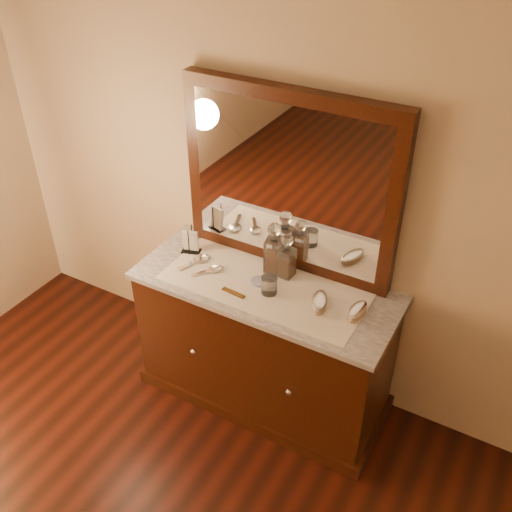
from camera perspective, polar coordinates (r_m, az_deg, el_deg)
name	(u,v)px	position (r m, az deg, el deg)	size (l,w,h in m)	color
dresser_cabinet	(264,344)	(3.38, 0.84, -8.71)	(1.40, 0.55, 0.82)	black
dresser_plinth	(264,388)	(3.65, 0.79, -12.89)	(1.46, 0.59, 0.08)	black
knob_left	(193,352)	(3.30, -6.21, -9.38)	(0.04, 0.04, 0.04)	silver
knob_right	(289,392)	(3.09, 3.26, -13.26)	(0.04, 0.04, 0.04)	silver
marble_top	(265,287)	(3.10, 0.91, -3.06)	(1.44, 0.59, 0.03)	white
mirror_frame	(289,183)	(3.00, 3.25, 7.23)	(1.20, 0.08, 1.00)	black
mirror_glass	(286,186)	(2.98, 2.95, 6.96)	(1.06, 0.01, 0.86)	white
lace_runner	(263,286)	(3.08, 0.73, -3.02)	(1.10, 0.45, 0.00)	white
pin_dish	(259,282)	(3.10, 0.30, -2.53)	(0.09, 0.09, 0.02)	white
comb	(233,293)	(3.03, -2.24, -3.64)	(0.14, 0.03, 0.01)	brown
napkin_rack	(191,242)	(3.33, -6.47, 1.37)	(0.12, 0.09, 0.16)	black
decanter_left	(274,252)	(3.13, 1.77, 0.35)	(0.11, 0.11, 0.30)	#9C5016
decanter_right	(287,260)	(3.10, 3.04, -0.40)	(0.09, 0.09, 0.26)	#9C5016
brush_near	(319,302)	(2.95, 6.26, -4.56)	(0.13, 0.19, 0.05)	tan
brush_far	(357,311)	(2.93, 9.95, -5.41)	(0.09, 0.17, 0.05)	tan
hand_mirror_outer	(199,260)	(3.27, -5.69, -0.35)	(0.12, 0.21, 0.02)	silver
hand_mirror_inner	(213,269)	(3.19, -4.31, -1.33)	(0.14, 0.18, 0.02)	silver
tumblers	(269,285)	(3.01, 1.31, -2.89)	(0.09, 0.09, 0.10)	white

